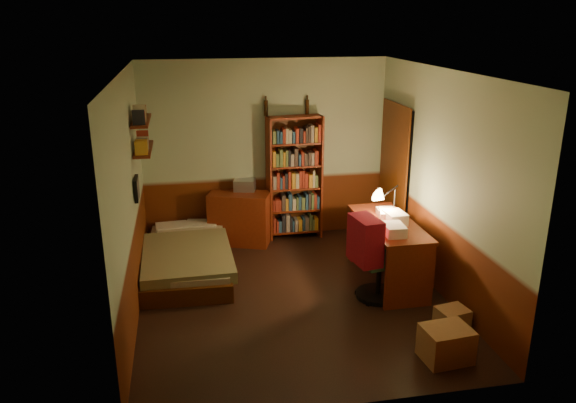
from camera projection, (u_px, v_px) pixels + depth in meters
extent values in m
cube|color=black|center=(292.00, 297.00, 6.63)|extent=(3.50, 4.00, 0.02)
cube|color=silver|center=(292.00, 71.00, 5.80)|extent=(3.50, 4.00, 0.02)
cube|color=#9CB28E|center=(265.00, 151.00, 8.09)|extent=(3.50, 0.02, 2.60)
cube|color=#9CB28E|center=(128.00, 201.00, 5.90)|extent=(0.02, 4.00, 2.60)
cube|color=#9CB28E|center=(440.00, 183.00, 6.52)|extent=(0.02, 4.00, 2.60)
cube|color=#9CB28E|center=(342.00, 267.00, 4.34)|extent=(3.50, 0.02, 2.60)
cube|color=black|center=(395.00, 178.00, 7.82)|extent=(0.06, 0.90, 2.00)
cube|color=#411D09|center=(393.00, 178.00, 7.82)|extent=(0.02, 0.98, 2.08)
cube|color=olive|center=(187.00, 249.00, 7.23)|extent=(1.11, 1.99, 0.58)
cube|color=#64200E|center=(240.00, 218.00, 8.08)|extent=(0.94, 0.69, 0.76)
cube|color=#B2B2B7|center=(245.00, 185.00, 8.07)|extent=(0.35, 0.29, 0.16)
cube|color=#64200E|center=(294.00, 178.00, 8.13)|extent=(0.80, 0.34, 1.81)
cylinder|color=black|center=(266.00, 108.00, 7.85)|extent=(0.07, 0.07, 0.22)
cylinder|color=black|center=(307.00, 107.00, 7.95)|extent=(0.07, 0.07, 0.21)
cube|color=#64200E|center=(387.00, 252.00, 6.91)|extent=(0.62, 1.46, 0.78)
cube|color=silver|center=(388.00, 215.00, 6.87)|extent=(0.27, 0.32, 0.11)
cone|color=black|center=(395.00, 193.00, 6.87)|extent=(0.22, 0.22, 0.61)
cube|color=#2A5E39|center=(380.00, 255.00, 6.44)|extent=(0.60, 0.55, 1.07)
cube|color=#AC1328|center=(359.00, 188.00, 6.21)|extent=(0.35, 0.50, 0.53)
cube|color=#64200E|center=(143.00, 149.00, 6.86)|extent=(0.20, 0.90, 0.03)
cube|color=#64200E|center=(141.00, 121.00, 6.75)|extent=(0.20, 0.90, 0.03)
cube|color=black|center=(136.00, 189.00, 6.49)|extent=(0.04, 0.32, 0.26)
cube|color=#A77447|center=(446.00, 344.00, 5.36)|extent=(0.48, 0.40, 0.34)
cube|color=#A77447|center=(452.00, 318.00, 5.93)|extent=(0.36, 0.31, 0.22)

